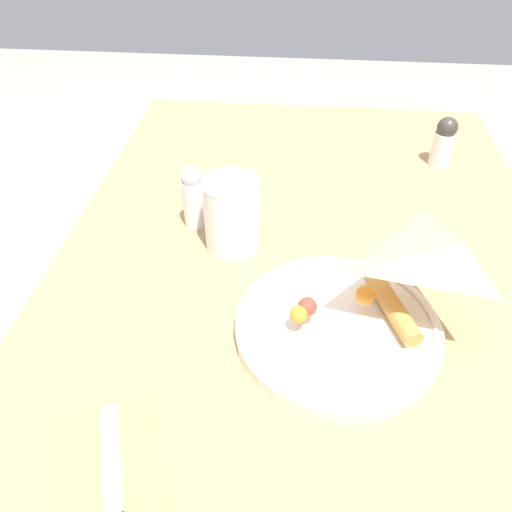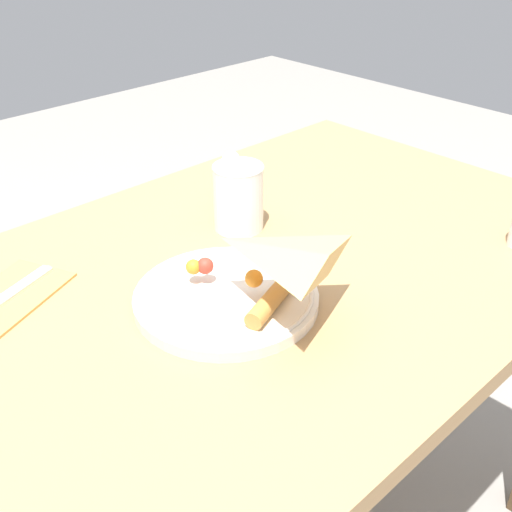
# 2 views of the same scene
# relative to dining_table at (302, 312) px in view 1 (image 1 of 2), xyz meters

# --- Properties ---
(ground_plane) EXTENTS (6.00, 6.00, 0.00)m
(ground_plane) POSITION_rel_dining_table_xyz_m (0.00, 0.00, -0.60)
(ground_plane) COLOR gray
(dining_table) EXTENTS (1.05, 0.72, 0.71)m
(dining_table) POSITION_rel_dining_table_xyz_m (0.00, 0.00, 0.00)
(dining_table) COLOR #A87F51
(dining_table) RESTS_ON ground_plane
(plate_pizza) EXTENTS (0.25, 0.25, 0.06)m
(plate_pizza) POSITION_rel_dining_table_xyz_m (-0.14, -0.04, 0.13)
(plate_pizza) COLOR silver
(plate_pizza) RESTS_ON dining_table
(milk_glass) EXTENTS (0.08, 0.08, 0.11)m
(milk_glass) POSITION_rel_dining_table_xyz_m (0.02, 0.11, 0.16)
(milk_glass) COLOR white
(milk_glass) RESTS_ON dining_table
(napkin_folded) EXTENTS (0.22, 0.17, 0.00)m
(napkin_folded) POSITION_rel_dining_table_xyz_m (-0.36, 0.17, 0.12)
(napkin_folded) COLOR #E59E4C
(napkin_folded) RESTS_ON dining_table
(butter_knife) EXTENTS (0.18, 0.08, 0.01)m
(butter_knife) POSITION_rel_dining_table_xyz_m (-0.36, 0.17, 0.12)
(butter_knife) COLOR black
(butter_knife) RESTS_ON napkin_folded
(salt_shaker) EXTENTS (0.03, 0.03, 0.10)m
(salt_shaker) POSITION_rel_dining_table_xyz_m (0.06, 0.17, 0.16)
(salt_shaker) COLOR silver
(salt_shaker) RESTS_ON dining_table
(pepper_shaker) EXTENTS (0.04, 0.04, 0.09)m
(pepper_shaker) POSITION_rel_dining_table_xyz_m (0.29, -0.23, 0.16)
(pepper_shaker) COLOR silver
(pepper_shaker) RESTS_ON dining_table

